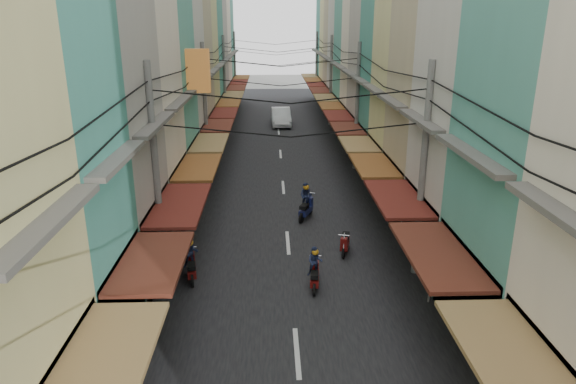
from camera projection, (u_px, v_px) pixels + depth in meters
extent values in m
plane|color=slate|center=(294.00, 316.00, 17.29)|extent=(160.00, 160.00, 0.00)
cube|color=black|center=(281.00, 161.00, 36.23)|extent=(10.00, 80.00, 0.02)
cube|color=gray|center=(189.00, 162.00, 36.01)|extent=(3.00, 80.00, 0.06)
cube|color=gray|center=(372.00, 160.00, 36.43)|extent=(3.00, 80.00, 0.06)
cube|color=olive|center=(104.00, 362.00, 10.26)|extent=(1.80, 4.33, 0.12)
cube|color=#595651|center=(49.00, 223.00, 9.28)|extent=(0.50, 4.23, 0.15)
cube|color=black|center=(105.00, 305.00, 14.92)|extent=(1.20, 4.13, 3.20)
cube|color=#5C271A|center=(153.00, 261.00, 14.52)|extent=(1.80, 3.96, 0.12)
cube|color=#595651|center=(118.00, 159.00, 13.54)|extent=(0.50, 3.87, 0.15)
cube|color=black|center=(143.00, 240.00, 19.39)|extent=(1.20, 4.94, 3.20)
cube|color=#5E1E17|center=(180.00, 204.00, 18.99)|extent=(1.80, 4.73, 0.12)
cube|color=#595651|center=(156.00, 124.00, 18.02)|extent=(0.50, 4.63, 0.15)
cube|color=#EFE1CB|center=(99.00, 39.00, 21.82)|extent=(6.00, 4.95, 17.43)
cube|color=black|center=(168.00, 196.00, 24.17)|extent=(1.20, 4.75, 3.20)
cube|color=brown|center=(198.00, 167.00, 23.77)|extent=(1.80, 4.56, 0.12)
cube|color=#595651|center=(180.00, 102.00, 22.80)|extent=(0.50, 4.46, 0.15)
cube|color=#53A191|center=(130.00, 47.00, 26.71)|extent=(6.00, 4.99, 16.32)
cube|color=black|center=(184.00, 167.00, 28.88)|extent=(1.20, 4.80, 3.20)
cube|color=olive|center=(210.00, 143.00, 28.48)|extent=(1.80, 4.60, 0.12)
cube|color=#595651|center=(195.00, 88.00, 27.51)|extent=(0.50, 4.50, 0.15)
cube|color=black|center=(196.00, 147.00, 33.45)|extent=(1.20, 4.46, 3.20)
cube|color=#5C271A|center=(218.00, 126.00, 33.05)|extent=(1.80, 4.27, 0.12)
cube|color=#595651|center=(206.00, 78.00, 32.07)|extent=(0.50, 4.18, 0.15)
cube|color=tan|center=(163.00, 7.00, 35.11)|extent=(6.00, 4.89, 20.58)
cube|color=black|center=(205.00, 132.00, 37.97)|extent=(1.20, 4.70, 3.20)
cube|color=#5E1E17|center=(224.00, 113.00, 37.57)|extent=(1.80, 4.50, 0.12)
cube|color=#595651|center=(213.00, 71.00, 36.59)|extent=(0.50, 4.40, 0.15)
cube|color=#CFC681|center=(176.00, 23.00, 39.91)|extent=(6.00, 4.52, 18.44)
cube|color=black|center=(212.00, 120.00, 42.42)|extent=(1.20, 4.34, 3.20)
cube|color=brown|center=(229.00, 103.00, 42.03)|extent=(1.80, 4.16, 0.12)
cube|color=#595651|center=(220.00, 66.00, 41.05)|extent=(0.50, 4.07, 0.15)
cube|color=teal|center=(185.00, 10.00, 44.17)|extent=(6.00, 5.20, 20.63)
cube|color=black|center=(217.00, 110.00, 47.02)|extent=(1.20, 4.99, 3.20)
cube|color=olive|center=(233.00, 95.00, 46.63)|extent=(1.80, 4.78, 0.12)
cube|color=#595651|center=(225.00, 61.00, 45.65)|extent=(0.50, 4.68, 0.15)
cube|color=black|center=(222.00, 102.00, 51.82)|extent=(1.20, 4.74, 3.20)
cube|color=#5C271A|center=(236.00, 88.00, 51.43)|extent=(1.80, 4.55, 0.12)
cube|color=#595651|center=(229.00, 57.00, 50.45)|extent=(0.50, 4.45, 0.15)
cube|color=#EFE1CB|center=(200.00, 9.00, 53.57)|extent=(6.00, 4.96, 21.12)
cube|color=black|center=(226.00, 95.00, 56.51)|extent=(1.20, 4.76, 3.20)
cube|color=#5E1E17|center=(239.00, 82.00, 56.11)|extent=(1.80, 4.56, 0.12)
cube|color=#595651|center=(232.00, 54.00, 55.13)|extent=(0.50, 4.46, 0.15)
cube|color=#53A191|center=(206.00, 15.00, 58.50)|extent=(6.00, 5.04, 19.90)
cube|color=black|center=(229.00, 89.00, 61.25)|extent=(1.20, 4.84, 3.20)
cube|color=brown|center=(242.00, 77.00, 60.85)|extent=(1.80, 4.64, 0.12)
cube|color=#595651|center=(235.00, 51.00, 59.87)|extent=(0.50, 4.54, 0.15)
cube|color=#553213|center=(198.00, 71.00, 26.27)|extent=(1.20, 0.40, 2.20)
cube|color=olive|center=(514.00, 362.00, 10.26)|extent=(1.80, 4.58, 0.12)
cube|color=#595651|center=(572.00, 222.00, 9.32)|extent=(0.50, 4.48, 0.15)
cube|color=black|center=(481.00, 295.00, 15.49)|extent=(1.20, 4.83, 3.20)
cube|color=#5C271A|center=(437.00, 254.00, 15.00)|extent=(1.80, 4.63, 0.12)
cube|color=#595651|center=(470.00, 154.00, 14.06)|extent=(0.50, 4.53, 0.15)
cube|color=black|center=(432.00, 231.00, 20.14)|extent=(1.20, 4.60, 3.20)
cube|color=#5E1E17|center=(397.00, 198.00, 19.65)|extent=(1.80, 4.41, 0.12)
cube|color=#595651|center=(420.00, 121.00, 18.71)|extent=(0.50, 4.31, 0.15)
cube|color=black|center=(403.00, 193.00, 24.55)|extent=(1.20, 4.34, 3.20)
cube|color=brown|center=(374.00, 165.00, 24.06)|extent=(1.80, 4.16, 0.12)
cube|color=#595651|center=(391.00, 101.00, 23.12)|extent=(0.50, 4.07, 0.15)
cube|color=#CFC681|center=(435.00, 68.00, 26.98)|extent=(6.00, 4.12, 14.13)
cube|color=black|center=(384.00, 168.00, 28.65)|extent=(1.20, 3.96, 3.20)
cube|color=olive|center=(358.00, 144.00, 28.15)|extent=(1.80, 3.79, 0.12)
cube|color=#595651|center=(373.00, 89.00, 27.22)|extent=(0.50, 3.71, 0.15)
cube|color=teal|center=(416.00, 31.00, 30.46)|extent=(6.00, 4.40, 17.68)
cube|color=black|center=(370.00, 150.00, 32.69)|extent=(1.20, 4.23, 3.20)
cube|color=#5C271A|center=(347.00, 129.00, 32.19)|extent=(1.80, 4.05, 0.12)
cube|color=#595651|center=(360.00, 80.00, 31.26)|extent=(0.50, 3.96, 0.15)
cube|color=black|center=(358.00, 135.00, 36.97)|extent=(1.20, 4.45, 3.20)
cube|color=#5E1E17|center=(338.00, 116.00, 36.47)|extent=(1.80, 4.26, 0.12)
cube|color=#595651|center=(349.00, 73.00, 35.54)|extent=(0.50, 4.17, 0.15)
cube|color=#EFE1CB|center=(386.00, 4.00, 38.26)|extent=(6.00, 4.00, 21.25)
cube|color=black|center=(349.00, 124.00, 41.06)|extent=(1.20, 3.84, 3.20)
cube|color=brown|center=(331.00, 106.00, 40.56)|extent=(1.80, 3.68, 0.12)
cube|color=#595651|center=(341.00, 67.00, 39.63)|extent=(0.50, 3.60, 0.15)
cube|color=black|center=(342.00, 114.00, 45.33)|extent=(1.20, 4.81, 3.20)
cube|color=olive|center=(325.00, 98.00, 44.83)|extent=(1.80, 4.61, 0.12)
cube|color=#595651|center=(334.00, 63.00, 43.90)|extent=(0.50, 4.51, 0.15)
cube|color=beige|center=(363.00, 16.00, 47.51)|extent=(6.00, 5.00, 19.71)
cube|color=black|center=(335.00, 105.00, 50.07)|extent=(1.20, 4.80, 3.20)
cube|color=#5C271A|center=(320.00, 90.00, 49.57)|extent=(1.80, 4.60, 0.12)
cube|color=#595651|center=(327.00, 58.00, 48.64)|extent=(0.50, 4.50, 0.15)
cube|color=tan|center=(355.00, 31.00, 52.38)|extent=(6.00, 4.32, 16.86)
cube|color=black|center=(330.00, 98.00, 54.48)|extent=(1.20, 4.15, 3.20)
cube|color=#5E1E17|center=(316.00, 85.00, 53.98)|extent=(1.80, 3.97, 0.12)
cube|color=#595651|center=(323.00, 55.00, 53.05)|extent=(0.50, 3.89, 0.15)
cube|color=#CFC681|center=(349.00, 15.00, 55.98)|extent=(6.00, 4.33, 19.96)
cube|color=black|center=(325.00, 92.00, 58.58)|extent=(1.20, 4.16, 3.20)
cube|color=brown|center=(313.00, 80.00, 58.08)|extent=(1.80, 3.99, 0.12)
cube|color=#595651|center=(319.00, 53.00, 57.15)|extent=(0.50, 3.90, 0.15)
cube|color=teal|center=(343.00, 40.00, 61.24)|extent=(6.00, 4.88, 14.34)
cube|color=black|center=(322.00, 87.00, 62.94)|extent=(1.20, 4.68, 3.20)
cube|color=olive|center=(310.00, 76.00, 62.44)|extent=(1.80, 4.49, 0.12)
cube|color=#595651|center=(315.00, 50.00, 61.51)|extent=(0.50, 4.39, 0.15)
cylinder|color=slate|center=(156.00, 176.00, 18.66)|extent=(0.26, 0.26, 8.20)
cylinder|color=slate|center=(423.00, 173.00, 18.98)|extent=(0.26, 0.26, 8.20)
cylinder|color=slate|center=(205.00, 108.00, 32.87)|extent=(0.26, 0.26, 8.20)
cylinder|color=slate|center=(357.00, 107.00, 33.19)|extent=(0.26, 0.26, 8.20)
cylinder|color=slate|center=(225.00, 82.00, 47.07)|extent=(0.26, 0.26, 8.20)
cylinder|color=slate|center=(331.00, 81.00, 47.39)|extent=(0.26, 0.26, 8.20)
cylinder|color=slate|center=(235.00, 67.00, 61.28)|extent=(0.26, 0.26, 8.20)
cylinder|color=slate|center=(317.00, 67.00, 61.60)|extent=(0.26, 0.26, 8.20)
imported|color=white|center=(281.00, 125.00, 48.55)|extent=(5.80, 2.39, 2.03)
imported|color=black|center=(489.00, 316.00, 17.30)|extent=(1.83, 1.10, 1.18)
cylinder|color=black|center=(194.00, 266.00, 20.27)|extent=(0.10, 0.50, 0.50)
cylinder|color=black|center=(190.00, 281.00, 19.09)|extent=(0.10, 0.50, 0.50)
cube|color=maroon|center=(192.00, 270.00, 19.63)|extent=(0.32, 1.10, 0.27)
cube|color=black|center=(190.00, 266.00, 19.31)|extent=(0.31, 0.53, 0.17)
cube|color=maroon|center=(193.00, 259.00, 20.06)|extent=(0.29, 0.27, 0.53)
imported|color=#20294C|center=(191.00, 267.00, 19.59)|extent=(0.50, 0.36, 1.27)
sphere|color=orange|center=(190.00, 244.00, 19.29)|extent=(0.27, 0.27, 0.27)
cylinder|color=black|center=(305.00, 209.00, 26.32)|extent=(0.10, 0.54, 0.54)
cylinder|color=black|center=(307.00, 219.00, 25.05)|extent=(0.10, 0.54, 0.54)
cube|color=#14194B|center=(306.00, 211.00, 25.63)|extent=(0.35, 1.18, 0.29)
cube|color=black|center=(306.00, 207.00, 25.29)|extent=(0.33, 0.57, 0.19)
cube|color=#14194B|center=(305.00, 202.00, 26.09)|extent=(0.31, 0.29, 0.57)
imported|color=#20294C|center=(306.00, 208.00, 25.59)|extent=(0.54, 0.38, 1.36)
sphere|color=orange|center=(306.00, 189.00, 25.26)|extent=(0.29, 0.29, 0.29)
cylinder|color=black|center=(313.00, 275.00, 19.62)|extent=(0.09, 0.47, 0.47)
cylinder|color=black|center=(316.00, 290.00, 18.50)|extent=(0.09, 0.47, 0.47)
cube|color=maroon|center=(315.00, 279.00, 19.02)|extent=(0.31, 1.04, 0.25)
cube|color=black|center=(315.00, 275.00, 18.71)|extent=(0.29, 0.50, 0.16)
cube|color=maroon|center=(314.00, 267.00, 19.42)|extent=(0.27, 0.25, 0.50)
imported|color=#20294C|center=(315.00, 276.00, 18.98)|extent=(0.48, 0.34, 1.20)
sphere|color=orange|center=(315.00, 253.00, 18.69)|extent=(0.25, 0.25, 0.25)
cylinder|color=black|center=(343.00, 241.00, 22.57)|extent=(0.09, 0.49, 0.49)
cylinder|color=black|center=(347.00, 253.00, 21.41)|extent=(0.09, 0.49, 0.49)
cube|color=maroon|center=(345.00, 244.00, 21.94)|extent=(0.32, 1.08, 0.26)
cube|color=black|center=(346.00, 240.00, 21.63)|extent=(0.30, 0.52, 0.17)
cube|color=maroon|center=(343.00, 234.00, 22.37)|extent=(0.28, 0.26, 0.52)
cylinder|color=black|center=(536.00, 371.00, 14.23)|extent=(0.09, 0.49, 0.49)
cube|color=maroon|center=(548.00, 381.00, 13.61)|extent=(0.32, 1.07, 0.26)
cube|color=black|center=(554.00, 378.00, 13.29)|extent=(0.30, 0.51, 0.17)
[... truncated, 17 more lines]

